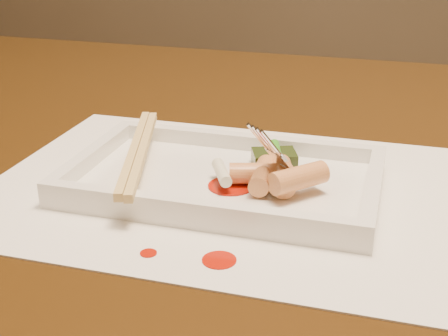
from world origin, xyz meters
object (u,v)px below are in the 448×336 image
(fork, at_px, (314,96))
(plate_base, at_px, (224,183))
(chopstick_a, at_px, (134,150))
(placemat, at_px, (224,188))
(table, at_px, (268,254))

(fork, bearing_deg, plate_base, -165.58)
(chopstick_a, bearing_deg, placemat, 0.00)
(table, distance_m, fork, 0.20)
(plate_base, bearing_deg, placemat, 0.00)
(placemat, height_order, fork, fork)
(table, height_order, plate_base, plate_base)
(plate_base, bearing_deg, chopstick_a, 180.00)
(placemat, relative_size, chopstick_a, 2.07)
(placemat, xyz_separation_m, chopstick_a, (-0.08, 0.00, 0.03))
(table, xyz_separation_m, placemat, (-0.03, -0.07, 0.10))
(chopstick_a, bearing_deg, table, 33.09)
(plate_base, distance_m, fork, 0.11)
(table, height_order, fork, fork)
(table, height_order, chopstick_a, chopstick_a)
(plate_base, height_order, fork, fork)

